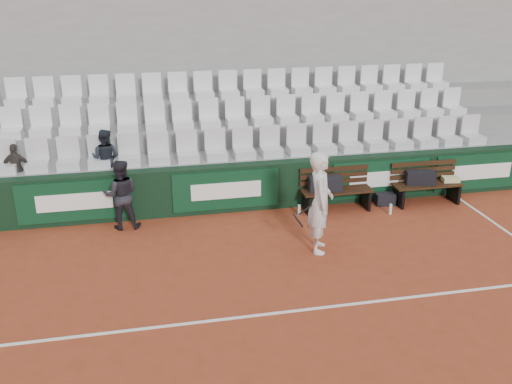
% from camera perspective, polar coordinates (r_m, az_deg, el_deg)
% --- Properties ---
extents(ground, '(80.00, 80.00, 0.00)m').
position_cam_1_polar(ground, '(8.65, 2.44, -11.98)').
color(ground, '#993D22').
rests_on(ground, ground).
extents(court_baseline, '(18.00, 0.06, 0.01)m').
position_cam_1_polar(court_baseline, '(8.65, 2.44, -11.96)').
color(court_baseline, white).
rests_on(court_baseline, ground).
extents(back_barrier, '(18.00, 0.34, 1.00)m').
position_cam_1_polar(back_barrier, '(11.94, -1.86, 0.47)').
color(back_barrier, black).
rests_on(back_barrier, ground).
extents(grandstand_tier_front, '(18.00, 0.95, 1.00)m').
position_cam_1_polar(grandstand_tier_front, '(12.51, -2.67, 1.45)').
color(grandstand_tier_front, '#969693').
rests_on(grandstand_tier_front, ground).
extents(grandstand_tier_mid, '(18.00, 0.95, 1.45)m').
position_cam_1_polar(grandstand_tier_mid, '(13.33, -3.35, 3.72)').
color(grandstand_tier_mid, gray).
rests_on(grandstand_tier_mid, ground).
extents(grandstand_tier_back, '(18.00, 0.95, 1.90)m').
position_cam_1_polar(grandstand_tier_back, '(14.17, -3.95, 5.73)').
color(grandstand_tier_back, gray).
rests_on(grandstand_tier_back, ground).
extents(grandstand_rear_wall, '(18.00, 0.30, 4.40)m').
position_cam_1_polar(grandstand_rear_wall, '(14.49, -4.43, 11.14)').
color(grandstand_rear_wall, '#999996').
rests_on(grandstand_rear_wall, ground).
extents(seat_row_front, '(11.90, 0.44, 0.63)m').
position_cam_1_polar(seat_row_front, '(12.09, -2.60, 4.81)').
color(seat_row_front, silver).
rests_on(seat_row_front, grandstand_tier_front).
extents(seat_row_mid, '(11.90, 0.44, 0.63)m').
position_cam_1_polar(seat_row_mid, '(12.88, -3.33, 7.91)').
color(seat_row_mid, white).
rests_on(seat_row_mid, grandstand_tier_mid).
extents(seat_row_back, '(11.90, 0.44, 0.63)m').
position_cam_1_polar(seat_row_back, '(13.71, -3.98, 10.63)').
color(seat_row_back, white).
rests_on(seat_row_back, grandstand_tier_back).
extents(bench_left, '(1.50, 0.56, 0.45)m').
position_cam_1_polar(bench_left, '(12.14, 8.05, -0.77)').
color(bench_left, '#311B0E').
rests_on(bench_left, ground).
extents(bench_right, '(1.50, 0.56, 0.45)m').
position_cam_1_polar(bench_right, '(12.90, 16.66, -0.13)').
color(bench_right, '#331E0F').
rests_on(bench_right, ground).
extents(sports_bag_left, '(0.71, 0.37, 0.29)m').
position_cam_1_polar(sports_bag_left, '(11.96, 6.94, 0.84)').
color(sports_bag_left, black).
rests_on(sports_bag_left, bench_left).
extents(sports_bag_right, '(0.65, 0.41, 0.28)m').
position_cam_1_polar(sports_bag_right, '(12.73, 16.11, 1.40)').
color(sports_bag_right, black).
rests_on(sports_bag_right, bench_right).
extents(towel, '(0.39, 0.31, 0.10)m').
position_cam_1_polar(towel, '(13.11, 18.88, 1.22)').
color(towel, beige).
rests_on(towel, bench_right).
extents(sports_bag_ground, '(0.43, 0.28, 0.25)m').
position_cam_1_polar(sports_bag_ground, '(12.63, 12.78, -0.69)').
color(sports_bag_ground, black).
rests_on(sports_bag_ground, ground).
extents(water_bottle_near, '(0.06, 0.06, 0.22)m').
position_cam_1_polar(water_bottle_near, '(11.84, 4.34, -1.79)').
color(water_bottle_near, silver).
rests_on(water_bottle_near, ground).
extents(water_bottle_far, '(0.06, 0.06, 0.22)m').
position_cam_1_polar(water_bottle_far, '(12.17, 13.30, -1.68)').
color(water_bottle_far, silver).
rests_on(water_bottle_far, ground).
extents(tennis_player, '(0.80, 0.77, 1.86)m').
position_cam_1_polar(tennis_player, '(10.10, 6.43, -1.04)').
color(tennis_player, silver).
rests_on(tennis_player, ground).
extents(ball_kid, '(0.70, 0.56, 1.39)m').
position_cam_1_polar(ball_kid, '(11.32, -13.34, -0.25)').
color(ball_kid, black).
rests_on(ball_kid, ground).
extents(spectator_b, '(0.62, 0.32, 1.01)m').
position_cam_1_polar(spectator_b, '(12.20, -23.09, 4.18)').
color(spectator_b, '#352F2B').
rests_on(spectator_b, grandstand_tier_front).
extents(spectator_c, '(0.71, 0.64, 1.22)m').
position_cam_1_polar(spectator_c, '(11.94, -15.00, 5.35)').
color(spectator_c, '#1C222B').
rests_on(spectator_c, grandstand_tier_front).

